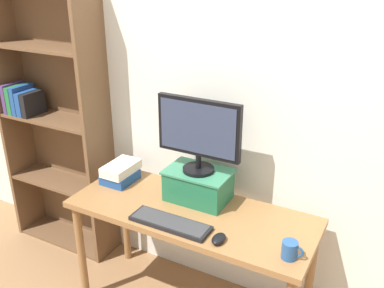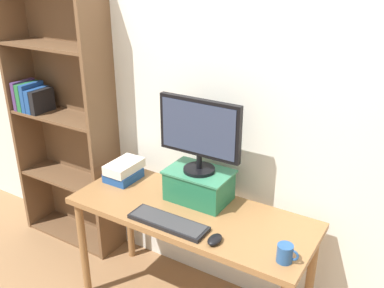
# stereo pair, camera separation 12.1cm
# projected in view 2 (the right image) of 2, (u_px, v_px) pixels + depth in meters

# --- Properties ---
(back_wall) EXTENTS (7.00, 0.08, 2.60)m
(back_wall) POSITION_uv_depth(u_px,v_px,m) (225.00, 99.00, 2.53)
(back_wall) COLOR silver
(back_wall) RESTS_ON ground_plane
(desk) EXTENTS (1.43, 0.56, 0.74)m
(desk) POSITION_uv_depth(u_px,v_px,m) (191.00, 223.00, 2.48)
(desk) COLOR olive
(desk) RESTS_ON ground_plane
(bookshelf_unit) EXTENTS (0.83, 0.28, 2.02)m
(bookshelf_unit) POSITION_uv_depth(u_px,v_px,m) (62.00, 114.00, 3.12)
(bookshelf_unit) COLOR brown
(bookshelf_unit) RESTS_ON ground_plane
(riser_box) EXTENTS (0.38, 0.26, 0.19)m
(riser_box) POSITION_uv_depth(u_px,v_px,m) (199.00, 184.00, 2.52)
(riser_box) COLOR #1E6642
(riser_box) RESTS_ON desk
(computer_monitor) EXTENTS (0.51, 0.18, 0.44)m
(computer_monitor) POSITION_uv_depth(u_px,v_px,m) (199.00, 132.00, 2.39)
(computer_monitor) COLOR black
(computer_monitor) RESTS_ON riser_box
(keyboard) EXTENTS (0.45, 0.14, 0.02)m
(keyboard) POSITION_uv_depth(u_px,v_px,m) (168.00, 222.00, 2.31)
(keyboard) COLOR black
(keyboard) RESTS_ON desk
(computer_mouse) EXTENTS (0.06, 0.10, 0.04)m
(computer_mouse) POSITION_uv_depth(u_px,v_px,m) (215.00, 240.00, 2.16)
(computer_mouse) COLOR black
(computer_mouse) RESTS_ON desk
(book_stack) EXTENTS (0.18, 0.25, 0.12)m
(book_stack) POSITION_uv_depth(u_px,v_px,m) (124.00, 171.00, 2.77)
(book_stack) COLOR navy
(book_stack) RESTS_ON desk
(coffee_mug) EXTENTS (0.11, 0.08, 0.09)m
(coffee_mug) POSITION_uv_depth(u_px,v_px,m) (285.00, 253.00, 2.01)
(coffee_mug) COLOR #234C84
(coffee_mug) RESTS_ON desk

